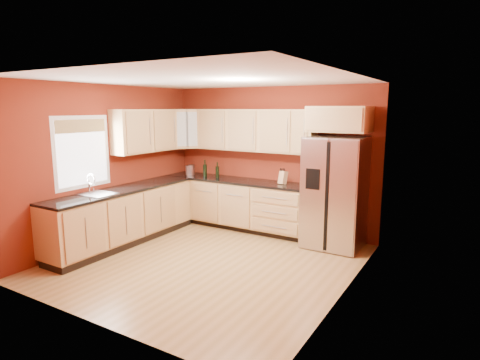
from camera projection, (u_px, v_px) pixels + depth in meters
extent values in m
plane|color=olive|center=(208.00, 262.00, 5.87)|extent=(4.00, 4.00, 0.00)
plane|color=white|center=(205.00, 79.00, 5.41)|extent=(4.00, 4.00, 0.00)
cube|color=maroon|center=(270.00, 159.00, 7.33)|extent=(4.00, 0.04, 2.60)
cube|color=maroon|center=(88.00, 203.00, 3.95)|extent=(4.00, 0.04, 2.60)
cube|color=maroon|center=(108.00, 164.00, 6.65)|extent=(0.04, 4.00, 2.60)
cube|color=maroon|center=(347.00, 189.00, 4.63)|extent=(0.04, 4.00, 2.60)
cube|color=tan|center=(236.00, 204.00, 7.50)|extent=(2.90, 0.60, 0.88)
cube|color=tan|center=(124.00, 217.00, 6.65)|extent=(0.60, 2.80, 0.88)
cube|color=black|center=(236.00, 180.00, 7.42)|extent=(2.90, 0.62, 0.04)
cube|color=black|center=(123.00, 190.00, 6.56)|extent=(0.62, 2.80, 0.04)
cube|color=tan|center=(254.00, 130.00, 7.22)|extent=(2.30, 0.33, 0.75)
cube|color=tan|center=(145.00, 131.00, 7.08)|extent=(0.33, 1.35, 0.75)
cube|color=tan|center=(186.00, 129.00, 7.80)|extent=(0.67, 0.67, 0.75)
cube|color=tan|center=(339.00, 119.00, 6.26)|extent=(0.92, 0.60, 0.40)
cube|color=#A7A7AB|center=(335.00, 192.00, 6.40)|extent=(0.90, 0.75, 1.78)
cube|color=white|center=(82.00, 152.00, 6.17)|extent=(0.03, 0.90, 1.00)
cylinder|color=#A7A7AB|center=(188.00, 170.00, 7.88)|extent=(0.12, 0.12, 0.19)
cylinder|color=#A7A7AB|center=(192.00, 170.00, 7.87)|extent=(0.16, 0.16, 0.20)
cube|color=tan|center=(283.00, 178.00, 6.94)|extent=(0.14, 0.13, 0.23)
cylinder|color=white|center=(305.00, 181.00, 6.73)|extent=(0.07, 0.07, 0.19)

